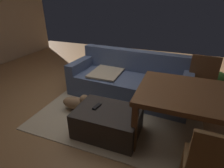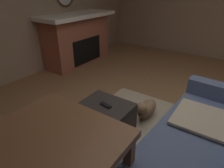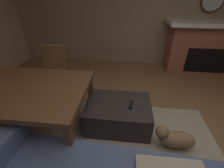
{
  "view_description": "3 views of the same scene",
  "coord_description": "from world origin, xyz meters",
  "px_view_note": "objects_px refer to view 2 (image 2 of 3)",
  "views": [
    {
      "loc": [
        1.43,
        -2.44,
        1.77
      ],
      "look_at": [
        0.82,
        -0.86,
        0.95
      ],
      "focal_mm": 28.67,
      "sensor_mm": 36.0,
      "label": 1
    },
    {
      "loc": [
        2.06,
        0.65,
        1.7
      ],
      "look_at": [
        0.26,
        -0.6,
        0.59
      ],
      "focal_mm": 31.21,
      "sensor_mm": 36.0,
      "label": 2
    },
    {
      "loc": [
        0.56,
        1.02,
        1.69
      ],
      "look_at": [
        0.74,
        -0.7,
        0.62
      ],
      "focal_mm": 24.11,
      "sensor_mm": 36.0,
      "label": 3
    }
  ],
  "objects_px": {
    "tv_remote": "(106,105)",
    "small_dog": "(146,108)",
    "fireplace": "(78,39)",
    "couch": "(205,163)",
    "ottoman_coffee_table": "(96,125)"
  },
  "relations": [
    {
      "from": "tv_remote",
      "to": "small_dog",
      "type": "xyz_separation_m",
      "value": [
        -0.54,
        0.3,
        -0.23
      ]
    },
    {
      "from": "fireplace",
      "to": "couch",
      "type": "bearing_deg",
      "value": 60.81
    },
    {
      "from": "fireplace",
      "to": "couch",
      "type": "xyz_separation_m",
      "value": [
        1.81,
        3.25,
        -0.28
      ]
    },
    {
      "from": "fireplace",
      "to": "ottoman_coffee_table",
      "type": "distance_m",
      "value": 2.79
    },
    {
      "from": "fireplace",
      "to": "small_dog",
      "type": "xyz_separation_m",
      "value": [
        1.15,
        2.36,
        -0.41
      ]
    },
    {
      "from": "fireplace",
      "to": "tv_remote",
      "type": "distance_m",
      "value": 2.67
    },
    {
      "from": "ottoman_coffee_table",
      "to": "small_dog",
      "type": "bearing_deg",
      "value": 155.86
    },
    {
      "from": "couch",
      "to": "ottoman_coffee_table",
      "type": "bearing_deg",
      "value": -87.95
    },
    {
      "from": "couch",
      "to": "tv_remote",
      "type": "bearing_deg",
      "value": -96.11
    },
    {
      "from": "fireplace",
      "to": "ottoman_coffee_table",
      "type": "bearing_deg",
      "value": 47.77
    },
    {
      "from": "fireplace",
      "to": "ottoman_coffee_table",
      "type": "height_order",
      "value": "fireplace"
    },
    {
      "from": "tv_remote",
      "to": "fireplace",
      "type": "bearing_deg",
      "value": -119.84
    },
    {
      "from": "fireplace",
      "to": "small_dog",
      "type": "height_order",
      "value": "fireplace"
    },
    {
      "from": "ottoman_coffee_table",
      "to": "tv_remote",
      "type": "bearing_deg",
      "value": 173.87
    },
    {
      "from": "tv_remote",
      "to": "small_dog",
      "type": "bearing_deg",
      "value": 160.39
    }
  ]
}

